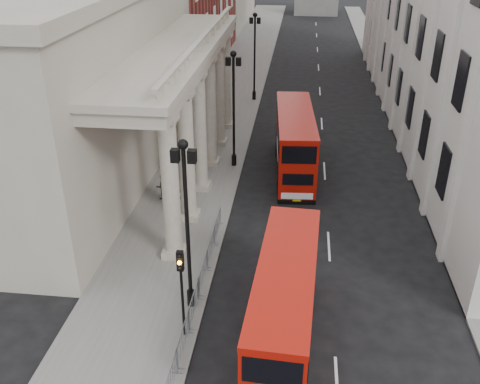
{
  "coord_description": "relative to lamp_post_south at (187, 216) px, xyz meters",
  "views": [
    {
      "loc": [
        3.97,
        -15.49,
        16.33
      ],
      "look_at": [
        0.97,
        10.32,
        2.93
      ],
      "focal_mm": 40.0,
      "sensor_mm": 36.0,
      "label": 1
    }
  ],
  "objects": [
    {
      "name": "bus_near",
      "position": [
        4.39,
        -2.06,
        -2.76
      ],
      "size": [
        2.79,
        9.63,
        4.11
      ],
      "rotation": [
        0.0,
        0.0,
        -0.05
      ],
      "color": "#AC1107",
      "rests_on": "ground"
    },
    {
      "name": "sidewalk_east",
      "position": [
        14.1,
        26.0,
        -4.85
      ],
      "size": [
        3.0,
        140.0,
        0.12
      ],
      "primitive_type": "cube",
      "color": "slate",
      "rests_on": "ground"
    },
    {
      "name": "lamp_post_north",
      "position": [
        0.0,
        32.0,
        0.0
      ],
      "size": [
        1.05,
        0.44,
        8.32
      ],
      "color": "black",
      "rests_on": "sidewalk_west"
    },
    {
      "name": "lamp_post_south",
      "position": [
        0.0,
        0.0,
        0.0
      ],
      "size": [
        1.05,
        0.44,
        8.32
      ],
      "color": "black",
      "rests_on": "sidewalk_west"
    },
    {
      "name": "pedestrian_a",
      "position": [
        -2.76,
        9.37,
        -4.02
      ],
      "size": [
        0.66,
        0.56,
        1.54
      ],
      "primitive_type": "imported",
      "rotation": [
        0.0,
        0.0,
        0.4
      ],
      "color": "black",
      "rests_on": "sidewalk_west"
    },
    {
      "name": "pedestrian_c",
      "position": [
        -2.32,
        16.02,
        -3.97
      ],
      "size": [
        0.91,
        0.73,
        1.64
      ],
      "primitive_type": "imported",
      "rotation": [
        0.0,
        0.0,
        5.99
      ],
      "color": "black",
      "rests_on": "sidewalk_west"
    },
    {
      "name": "ground",
      "position": [
        0.6,
        -4.0,
        -4.91
      ],
      "size": [
        260.0,
        260.0,
        0.0
      ],
      "primitive_type": "plane",
      "color": "black",
      "rests_on": "ground"
    },
    {
      "name": "crowd_barriers",
      "position": [
        0.25,
        -1.77,
        -4.24
      ],
      "size": [
        0.5,
        18.75,
        1.1
      ],
      "color": "gray",
      "rests_on": "sidewalk_west"
    },
    {
      "name": "portico_building",
      "position": [
        -9.9,
        14.0,
        1.09
      ],
      "size": [
        9.0,
        28.0,
        12.0
      ],
      "primitive_type": "cube",
      "color": "gray",
      "rests_on": "ground"
    },
    {
      "name": "traffic_light",
      "position": [
        0.1,
        -2.02,
        -1.8
      ],
      "size": [
        0.28,
        0.33,
        4.3
      ],
      "color": "black",
      "rests_on": "sidewalk_west"
    },
    {
      "name": "pedestrian_b",
      "position": [
        -3.91,
        10.29,
        -3.94
      ],
      "size": [
        1.04,
        0.97,
        1.7
      ],
      "primitive_type": "imported",
      "rotation": [
        0.0,
        0.0,
        3.66
      ],
      "color": "#2A2522",
      "rests_on": "sidewalk_west"
    },
    {
      "name": "sidewalk_west",
      "position": [
        -2.4,
        26.0,
        -4.85
      ],
      "size": [
        6.0,
        140.0,
        0.12
      ],
      "primitive_type": "cube",
      "color": "slate",
      "rests_on": "ground"
    },
    {
      "name": "lamp_post_mid",
      "position": [
        0.0,
        16.0,
        0.0
      ],
      "size": [
        1.05,
        0.44,
        8.32
      ],
      "color": "black",
      "rests_on": "sidewalk_west"
    },
    {
      "name": "kerb",
      "position": [
        0.55,
        26.0,
        -4.84
      ],
      "size": [
        0.2,
        140.0,
        0.14
      ],
      "primitive_type": "cube",
      "color": "slate",
      "rests_on": "ground"
    },
    {
      "name": "bus_far",
      "position": [
        4.35,
        15.66,
        -2.62
      ],
      "size": [
        3.15,
        10.3,
        4.38
      ],
      "rotation": [
        0.0,
        0.0,
        0.07
      ],
      "color": "#A81107",
      "rests_on": "ground"
    }
  ]
}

